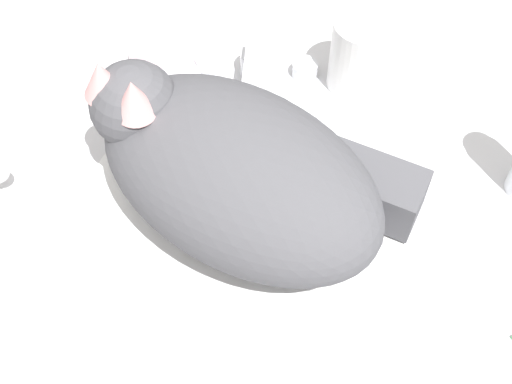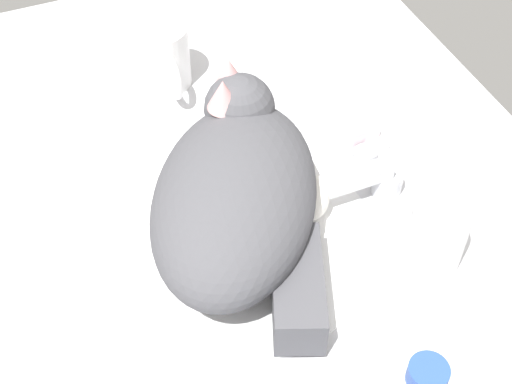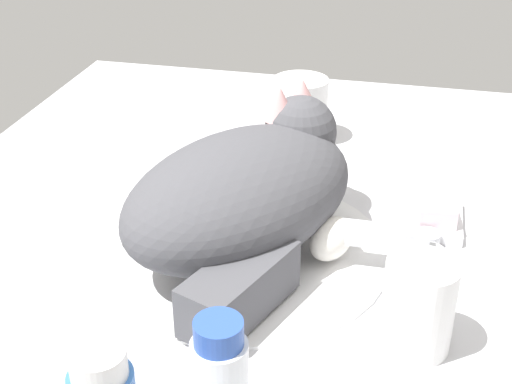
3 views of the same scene
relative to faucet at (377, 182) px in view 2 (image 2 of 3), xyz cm
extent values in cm
cube|color=silver|center=(0.00, -17.74, -3.73)|extent=(110.00, 82.50, 3.00)
cylinder|color=white|center=(0.00, -17.74, -1.87)|extent=(31.54, 31.54, 0.71)
cylinder|color=silver|center=(0.00, 1.51, -0.69)|extent=(3.60, 3.60, 3.08)
cube|color=silver|center=(0.00, -2.91, 1.84)|extent=(2.00, 8.84, 2.00)
cylinder|color=silver|center=(-5.40, 1.51, -1.33)|extent=(2.80, 2.80, 1.80)
cylinder|color=silver|center=(5.40, 1.51, -1.33)|extent=(2.80, 2.80, 1.80)
ellipsoid|color=#4C4C51|center=(0.00, -17.74, 4.67)|extent=(32.85, 29.31, 12.37)
sphere|color=#4C4C51|center=(-9.62, -13.35, 8.07)|extent=(11.13, 11.13, 8.09)
ellipsoid|color=white|center=(-8.24, -14.19, 6.21)|extent=(6.81, 6.54, 4.45)
cone|color=#DB9E9E|center=(-8.81, -15.51, 11.50)|extent=(5.01, 5.01, 3.64)
cone|color=#DB9E9E|center=(-11.91, -13.60, 11.50)|extent=(5.01, 5.01, 3.64)
cube|color=#4C4C51|center=(10.61, -15.17, 1.05)|extent=(13.85, 9.47, 5.14)
ellipsoid|color=white|center=(0.11, -8.21, 0.79)|extent=(6.66, 6.00, 4.62)
cylinder|color=white|center=(-29.75, -16.78, 2.23)|extent=(7.63, 7.63, 8.92)
torus|color=white|center=(-24.73, -16.78, 2.23)|extent=(6.00, 1.00, 6.00)
cylinder|color=white|center=(11.00, 0.79, 2.10)|extent=(6.28, 6.28, 8.65)
cube|color=white|center=(-10.51, 2.11, -1.63)|extent=(9.00, 6.40, 1.20)
cube|color=silver|center=(-10.51, 2.11, 0.09)|extent=(7.28, 4.94, 2.23)
cylinder|color=#2D51AD|center=(27.74, -12.14, 10.38)|extent=(3.31, 3.31, 1.80)
camera|label=1|loc=(4.41, -53.80, 54.49)|focal=49.03mm
camera|label=2|loc=(48.15, -35.25, 62.74)|focal=51.20mm
camera|label=3|loc=(62.27, -1.60, 40.79)|focal=50.52mm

